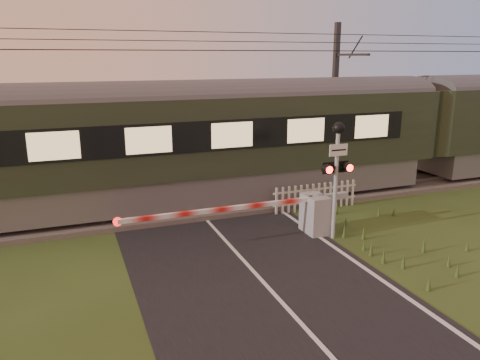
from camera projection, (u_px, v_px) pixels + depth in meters
name	position (u px, v px, depth m)	size (l,w,h in m)	color
ground	(266.00, 285.00, 11.18)	(160.00, 160.00, 0.00)	#313F18
road	(270.00, 289.00, 10.98)	(6.00, 140.00, 0.03)	black
track_bed	(194.00, 205.00, 17.04)	(140.00, 3.40, 0.39)	#47423D
overhead_wires	(189.00, 43.00, 15.59)	(120.00, 0.62, 0.62)	black
train	(415.00, 128.00, 19.78)	(45.06, 3.11, 4.20)	slate
boom_gate	(306.00, 213.00, 14.25)	(7.11, 0.93, 1.24)	gray
crossing_signal	(337.00, 160.00, 13.50)	(0.89, 0.36, 3.51)	gray
picket_fence	(316.00, 197.00, 16.58)	(3.30, 0.08, 0.97)	silver
catenary_mast	(335.00, 99.00, 20.61)	(0.21, 2.46, 6.71)	#2D2D30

